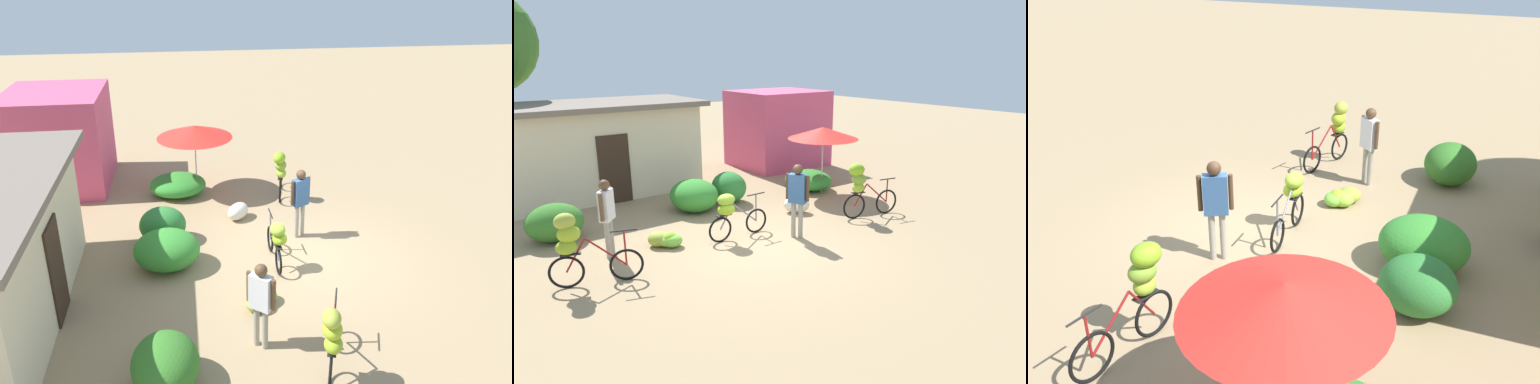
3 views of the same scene
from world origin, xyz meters
TOP-DOWN VIEW (x-y plane):
  - ground_plane at (0.00, 0.00)m, footprint 60.00×60.00m
  - shop_pink at (5.32, 6.33)m, footprint 3.20×2.80m
  - hedge_bush_front_left at (-3.65, 3.10)m, footprint 1.30×1.11m
  - hedge_bush_front_right at (-0.02, 3.13)m, footprint 1.30×1.47m
  - hedge_bush_mid at (1.18, 3.25)m, footprint 0.97×1.13m
  - hedge_bush_by_door at (3.93, 2.88)m, footprint 1.38×1.63m
  - market_umbrella at (4.00, 2.33)m, footprint 2.15×2.15m
  - bicycle_leftmost at (-3.84, 0.42)m, footprint 1.64×0.65m
  - bicycle_near_pile at (-0.34, 0.70)m, footprint 1.63×0.42m
  - bicycle_center_loaded at (3.25, -0.02)m, footprint 1.68×0.58m
  - banana_pile_on_ground at (-1.74, 1.24)m, footprint 0.85×0.84m
  - produce_sack at (2.15, 1.31)m, footprint 0.82×0.79m
  - person_vendor at (-2.93, 1.45)m, footprint 0.41×0.46m
  - person_bystander at (0.99, -0.10)m, footprint 0.36×0.52m

SIDE VIEW (x-z plane):
  - ground_plane at x=0.00m, z-range 0.00..0.00m
  - banana_pile_on_ground at x=-1.74m, z-range -0.01..0.33m
  - produce_sack at x=2.15m, z-range 0.00..0.44m
  - hedge_bush_by_door at x=3.93m, z-range 0.00..0.63m
  - hedge_bush_front_left at x=-3.65m, z-range 0.00..0.88m
  - hedge_bush_front_right at x=-0.02m, z-range 0.00..0.88m
  - hedge_bush_mid at x=1.18m, z-range 0.00..0.90m
  - bicycle_near_pile at x=-0.34m, z-range 0.13..1.26m
  - bicycle_leftmost at x=-3.84m, z-range 0.13..1.57m
  - bicycle_center_loaded at x=3.25m, z-range 0.14..1.63m
  - person_vendor at x=-2.93m, z-range 0.20..1.90m
  - person_bystander at x=0.99m, z-range 0.21..1.99m
  - shop_pink at x=5.32m, z-range 0.00..2.86m
  - market_umbrella at x=4.00m, z-range 0.86..2.93m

